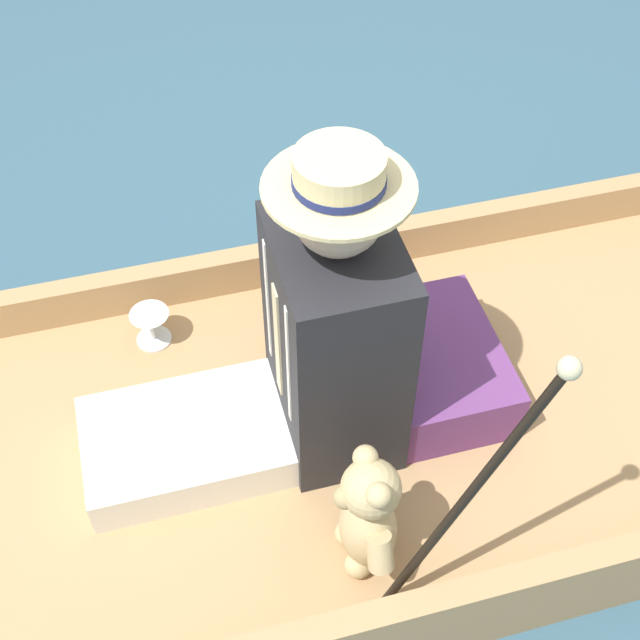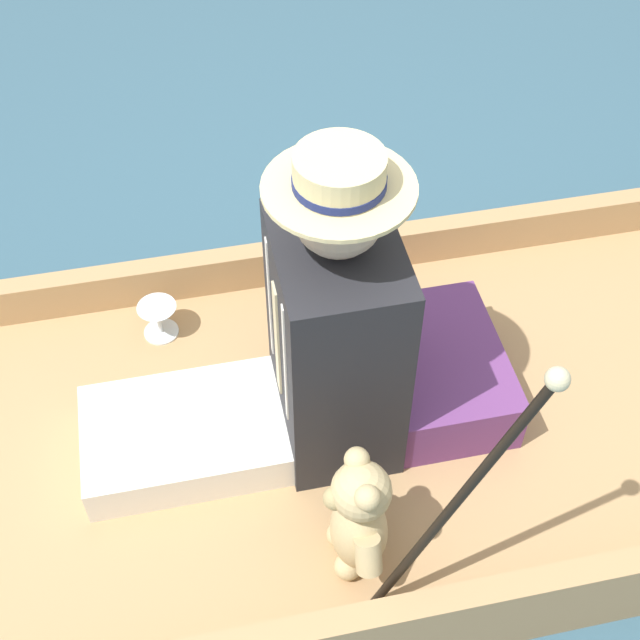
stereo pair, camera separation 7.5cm
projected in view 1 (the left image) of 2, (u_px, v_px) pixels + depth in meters
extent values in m
plane|color=#385B70|center=(335.00, 453.00, 2.40)|extent=(16.00, 16.00, 0.00)
cube|color=tan|center=(335.00, 440.00, 2.35)|extent=(1.18, 3.25, 0.13)
cube|color=tan|center=(407.00, 617.00, 1.90)|extent=(0.06, 3.25, 0.13)
cube|color=tan|center=(284.00, 261.00, 2.61)|extent=(0.06, 3.25, 0.13)
cube|color=#6B3875|center=(436.00, 365.00, 2.33)|extent=(0.44, 0.31, 0.16)
cube|color=white|center=(186.00, 442.00, 2.20)|extent=(0.33, 0.50, 0.11)
cube|color=#232328|center=(337.00, 343.00, 2.07)|extent=(0.37, 0.27, 0.63)
cube|color=beige|center=(278.00, 342.00, 2.01)|extent=(0.04, 0.01, 0.35)
cube|color=white|center=(289.00, 367.00, 1.93)|extent=(0.02, 0.01, 0.38)
cube|color=white|center=(268.00, 301.00, 2.06)|extent=(0.02, 0.01, 0.38)
sphere|color=beige|center=(340.00, 211.00, 1.77)|extent=(0.19, 0.19, 0.19)
cylinder|color=beige|center=(340.00, 187.00, 1.72)|extent=(0.31, 0.31, 0.01)
cylinder|color=beige|center=(341.00, 170.00, 1.69)|extent=(0.18, 0.18, 0.07)
cylinder|color=navy|center=(340.00, 180.00, 1.71)|extent=(0.18, 0.18, 0.02)
ellipsoid|color=tan|center=(368.00, 527.00, 1.98)|extent=(0.15, 0.13, 0.23)
sphere|color=tan|center=(371.00, 489.00, 1.86)|extent=(0.13, 0.13, 0.13)
sphere|color=tan|center=(345.00, 497.00, 1.86)|extent=(0.05, 0.05, 0.05)
sphere|color=tan|center=(379.00, 495.00, 1.79)|extent=(0.06, 0.06, 0.06)
sphere|color=tan|center=(365.00, 458.00, 1.85)|extent=(0.06, 0.06, 0.06)
cylinder|color=tan|center=(380.00, 552.00, 1.90)|extent=(0.09, 0.06, 0.10)
cylinder|color=tan|center=(358.00, 487.00, 2.00)|extent=(0.09, 0.06, 0.10)
sphere|color=tan|center=(358.00, 565.00, 2.01)|extent=(0.06, 0.06, 0.06)
sphere|color=tan|center=(348.00, 533.00, 2.07)|extent=(0.06, 0.06, 0.06)
cylinder|color=silver|center=(154.00, 339.00, 2.49)|extent=(0.10, 0.10, 0.01)
cylinder|color=silver|center=(153.00, 332.00, 2.47)|extent=(0.01, 0.01, 0.05)
cone|color=silver|center=(150.00, 320.00, 2.43)|extent=(0.11, 0.11, 0.05)
cylinder|color=black|center=(463.00, 503.00, 1.73)|extent=(0.02, 0.30, 0.76)
sphere|color=beige|center=(570.00, 368.00, 1.47)|extent=(0.04, 0.04, 0.04)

